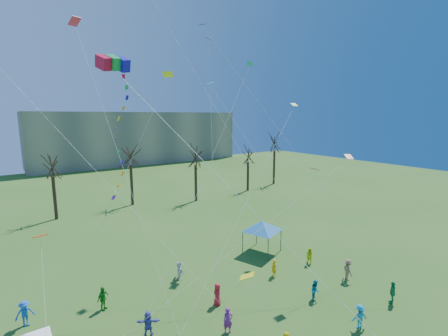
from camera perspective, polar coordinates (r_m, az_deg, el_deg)
distant_building at (r=97.94m, az=-15.25°, el=5.42°), size 60.00×14.00×15.00m
bare_tree_row at (r=49.21m, az=-16.46°, el=0.91°), size 68.79×9.32×10.73m
big_box_kite at (r=17.18m, az=-17.62°, el=5.24°), size 5.71×6.92×21.12m
canopy_tent_blue at (r=32.77m, az=7.01°, el=-10.49°), size 4.22×4.22×3.35m
festival_crowd at (r=23.16m, az=-1.95°, el=-25.15°), size 24.33×14.08×1.85m
small_kites_aloft at (r=24.54m, az=-3.98°, el=11.03°), size 28.53×19.09×32.79m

